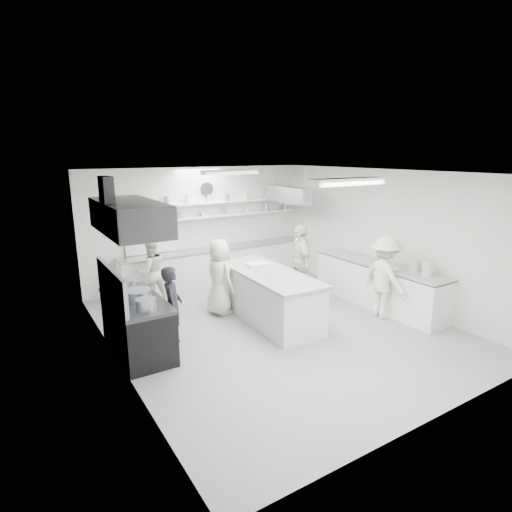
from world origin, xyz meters
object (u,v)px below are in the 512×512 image
right_counter (378,285)px  cook_stove (172,307)px  stove (138,327)px  cook_back (151,271)px  prep_island (269,297)px  back_counter (216,266)px

right_counter → cook_stove: size_ratio=2.27×
stove → right_counter: size_ratio=0.55×
cook_stove → cook_back: bearing=13.4°
prep_island → cook_stove: 2.10m
stove → cook_stove: bearing=-9.6°
prep_island → cook_back: bearing=130.5°
back_counter → cook_back: bearing=-162.3°
cook_stove → cook_back: 2.31m
stove → right_counter: bearing=-6.5°
cook_stove → cook_back: (0.36, 2.28, 0.02)m
right_counter → cook_stove: (-4.65, 0.50, 0.26)m
prep_island → stove: bearing=-178.0°
right_counter → cook_stove: bearing=173.9°
cook_stove → back_counter: bearing=-16.0°
right_counter → cook_stove: cook_stove is taller
right_counter → prep_island: bearing=167.1°
prep_island → cook_back: (-1.73, 2.20, 0.27)m
stove → back_counter: 4.03m
back_counter → cook_back: cook_back is taller
back_counter → cook_stove: bearing=-128.4°
stove → cook_back: bearing=66.2°
stove → cook_stove: (0.60, -0.10, 0.28)m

